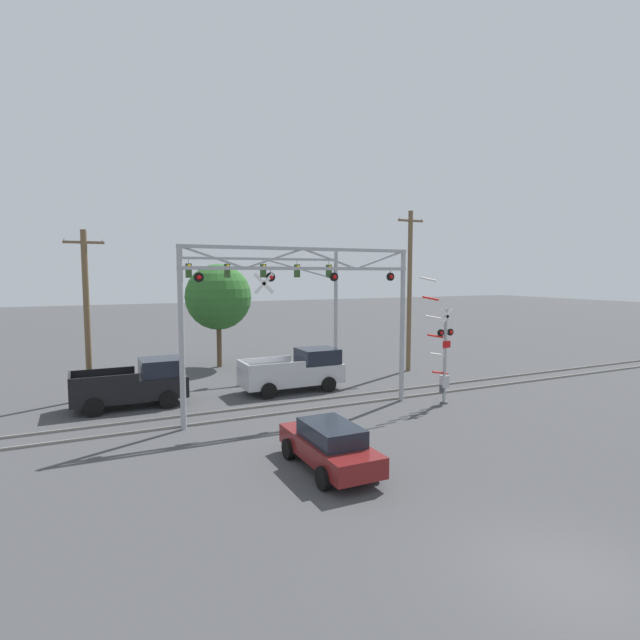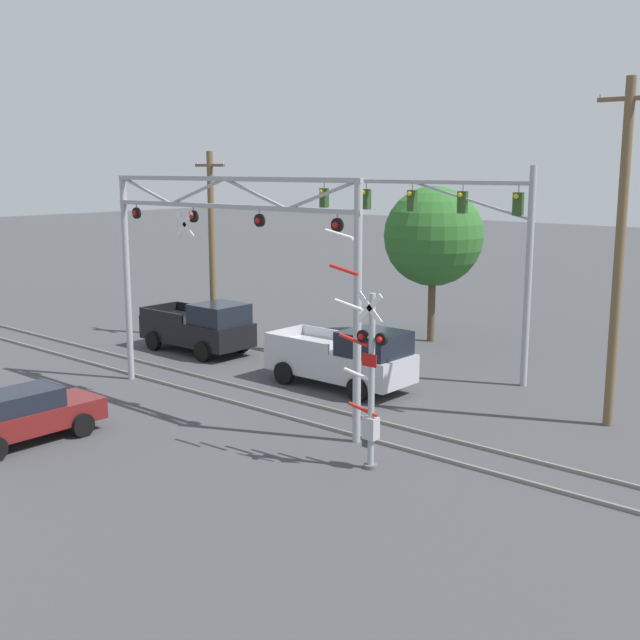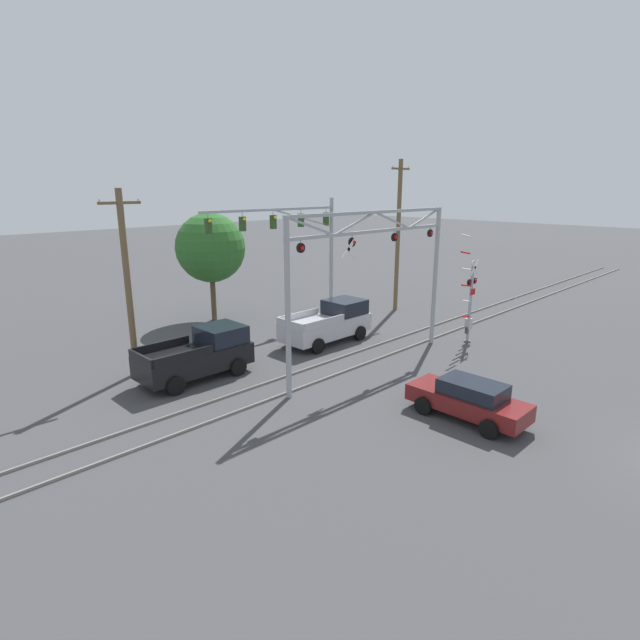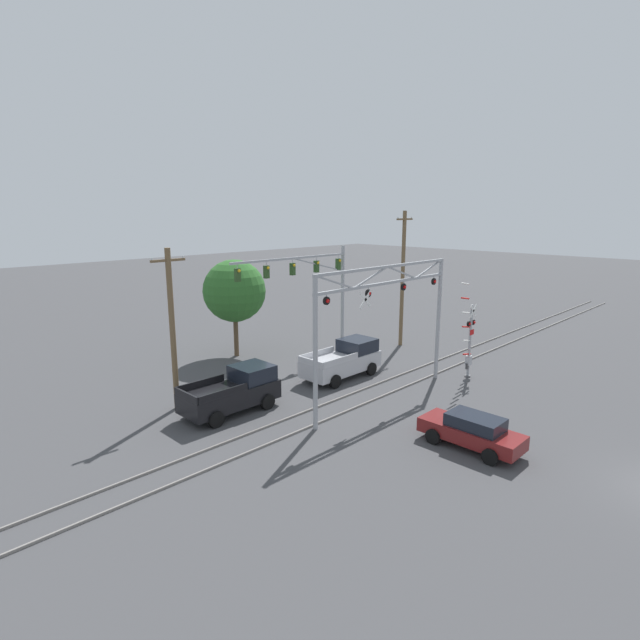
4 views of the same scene
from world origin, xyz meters
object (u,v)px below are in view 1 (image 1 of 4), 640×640
pickup_truck_lead (297,371)px  sedan_waiting (329,445)px  utility_pole_left (87,313)px  pickup_truck_following (136,384)px  utility_pole_right (409,289)px  crossing_signal_mast (443,357)px  traffic_signal_span (298,287)px  crossing_gantry (303,301)px  background_tree_beyond_span (218,297)px

pickup_truck_lead → sedan_waiting: bearing=-107.6°
sedan_waiting → utility_pole_left: bearing=117.0°
pickup_truck_following → utility_pole_right: 16.85m
crossing_signal_mast → utility_pole_left: bearing=151.3°
traffic_signal_span → pickup_truck_following: size_ratio=1.96×
crossing_gantry → pickup_truck_following: (-6.43, 4.44, -3.87)m
traffic_signal_span → utility_pole_left: size_ratio=1.19×
crossing_signal_mast → traffic_signal_span: size_ratio=0.61×
utility_pole_right → pickup_truck_following: bearing=-174.6°
pickup_truck_following → utility_pole_right: bearing=5.4°
pickup_truck_following → utility_pole_left: utility_pole_left is taller
crossing_signal_mast → pickup_truck_lead: crossing_signal_mast is taller
pickup_truck_lead → pickup_truck_following: same height
sedan_waiting → background_tree_beyond_span: bearing=86.1°
crossing_signal_mast → utility_pole_left: size_ratio=0.73×
utility_pole_right → utility_pole_left: bearing=177.3°
pickup_truck_lead → pickup_truck_following: (-7.87, 0.33, -0.00)m
background_tree_beyond_span → utility_pole_right: bearing=-31.9°
sedan_waiting → crossing_gantry: bearing=73.5°
crossing_gantry → background_tree_beyond_span: (-0.51, 12.42, -0.35)m
crossing_signal_mast → traffic_signal_span: 10.64m
sedan_waiting → utility_pole_left: (-6.53, 12.85, 3.45)m
sedan_waiting → utility_pole_right: utility_pole_right is taller
crossing_signal_mast → pickup_truck_lead: (-5.10, 5.43, -1.19)m
utility_pole_left → sedan_waiting: bearing=-63.0°
pickup_truck_lead → pickup_truck_following: 7.87m
pickup_truck_lead → utility_pole_right: bearing=12.5°
sedan_waiting → traffic_signal_span: bearing=70.4°
utility_pole_right → background_tree_beyond_span: utility_pole_right is taller
traffic_signal_span → pickup_truck_lead: 6.30m
traffic_signal_span → pickup_truck_lead: traffic_signal_span is taller
crossing_gantry → utility_pole_left: size_ratio=1.29×
crossing_signal_mast → utility_pole_right: size_ratio=0.60×
pickup_truck_lead → utility_pole_left: 10.60m
pickup_truck_lead → sedan_waiting: (-3.22, -10.14, -0.28)m
pickup_truck_lead → sedan_waiting: 10.64m
traffic_signal_span → utility_pole_right: (6.52, -2.38, -0.20)m
crossing_gantry → crossing_signal_mast: size_ratio=1.76×
utility_pole_left → crossing_gantry: bearing=-39.3°
utility_pole_left → crossing_signal_mast: bearing=-28.7°
pickup_truck_lead → utility_pole_right: 9.52m
pickup_truck_lead → background_tree_beyond_span: size_ratio=0.78×
traffic_signal_span → utility_pole_right: utility_pole_right is taller
crossing_gantry → utility_pole_right: (9.84, 5.97, 0.19)m
pickup_truck_following → utility_pole_right: utility_pole_right is taller
sedan_waiting → utility_pole_right: bearing=45.9°
traffic_signal_span → background_tree_beyond_span: 5.65m
utility_pole_right → background_tree_beyond_span: 12.21m
crossing_signal_mast → utility_pole_left: utility_pole_left is taller
pickup_truck_following → background_tree_beyond_span: size_ratio=0.74×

